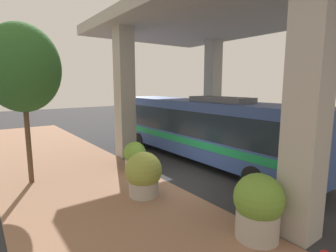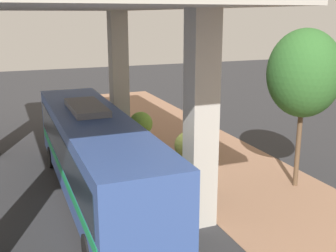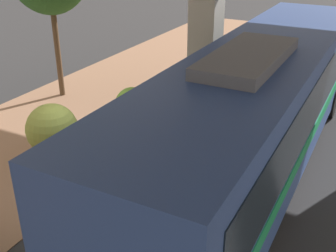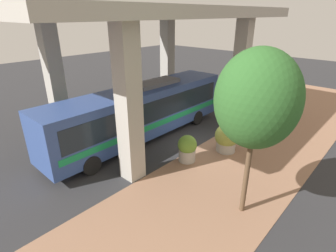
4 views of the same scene
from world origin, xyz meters
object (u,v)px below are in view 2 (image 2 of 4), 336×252
object	(u,v)px
bus	(95,152)
planter_back	(141,128)
fire_hydrant	(143,125)
street_tree_near	(304,74)
planter_front	(189,149)
planter_middle	(191,169)

from	to	relation	value
bus	planter_back	size ratio (longest dim) A/B	7.19
planter_back	fire_hydrant	bearing A→B (deg)	-111.97
bus	street_tree_near	bearing A→B (deg)	166.84
planter_front	street_tree_near	size ratio (longest dim) A/B	0.26
planter_front	street_tree_near	world-z (taller)	street_tree_near
bus	fire_hydrant	distance (m)	9.58
fire_hydrant	street_tree_near	distance (m)	11.47
planter_front	planter_middle	bearing A→B (deg)	67.97
planter_front	street_tree_near	bearing A→B (deg)	128.58
bus	planter_middle	world-z (taller)	bus
fire_hydrant	planter_back	size ratio (longest dim) A/B	0.58
bus	planter_middle	distance (m)	4.10
fire_hydrant	planter_middle	distance (m)	8.61
bus	planter_back	world-z (taller)	bus
planter_front	planter_back	xyz separation A→B (m)	(1.02, -4.18, 0.08)
bus	street_tree_near	world-z (taller)	street_tree_near
bus	fire_hydrant	world-z (taller)	bus
fire_hydrant	planter_front	world-z (taller)	planter_front
planter_front	planter_middle	size ratio (longest dim) A/B	1.11
planter_front	planter_middle	world-z (taller)	planter_front
planter_back	bus	bearing A→B (deg)	58.16
bus	planter_front	bearing A→B (deg)	-157.07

